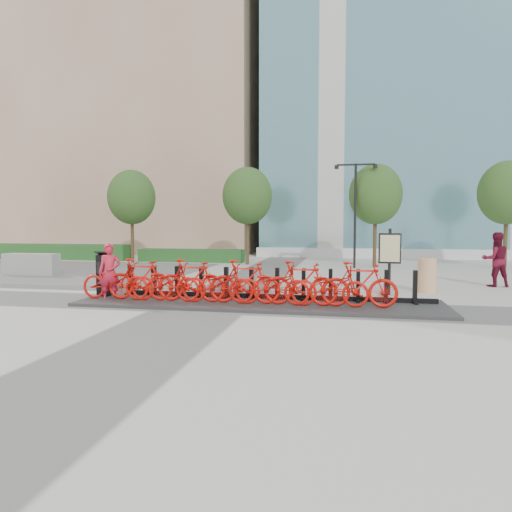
% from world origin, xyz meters
% --- Properties ---
extents(ground, '(120.00, 120.00, 0.00)m').
position_xyz_m(ground, '(0.00, 0.00, 0.00)').
color(ground, '#BBBAB2').
extents(tan_building, '(26.00, 16.00, 30.00)m').
position_xyz_m(tan_building, '(-16.00, 26.00, 15.00)').
color(tan_building, '#CCAA8F').
rests_on(tan_building, ground).
extents(glass_building, '(32.00, 16.00, 24.00)m').
position_xyz_m(glass_building, '(14.00, 26.00, 12.00)').
color(glass_building, '#5585A4').
rests_on(glass_building, ground).
extents(gravel_patch, '(14.00, 14.00, 0.00)m').
position_xyz_m(gravel_patch, '(-10.00, 7.00, 0.01)').
color(gravel_patch, '#4E4B49').
rests_on(gravel_patch, ground).
extents(hedge_a, '(10.00, 1.40, 0.90)m').
position_xyz_m(hedge_a, '(-14.00, 13.50, 0.45)').
color(hedge_a, '#286F2E').
rests_on(hedge_a, ground).
extents(hedge_b, '(6.00, 1.20, 0.70)m').
position_xyz_m(hedge_b, '(-5.00, 13.20, 0.35)').
color(hedge_b, '#286F2E').
rests_on(hedge_b, ground).
extents(tree_0, '(2.60, 2.60, 5.10)m').
position_xyz_m(tree_0, '(-8.00, 12.00, 3.59)').
color(tree_0, '#4C371A').
rests_on(tree_0, ground).
extents(tree_1, '(2.60, 2.60, 5.10)m').
position_xyz_m(tree_1, '(-1.50, 12.00, 3.59)').
color(tree_1, '#4C371A').
rests_on(tree_1, ground).
extents(tree_2, '(2.60, 2.60, 5.10)m').
position_xyz_m(tree_2, '(5.00, 12.00, 3.59)').
color(tree_2, '#4C371A').
rests_on(tree_2, ground).
extents(tree_3, '(2.60, 2.60, 5.10)m').
position_xyz_m(tree_3, '(11.00, 12.00, 3.59)').
color(tree_3, '#4C371A').
rests_on(tree_3, ground).
extents(streetlamp, '(2.00, 0.20, 5.00)m').
position_xyz_m(streetlamp, '(4.00, 11.00, 3.13)').
color(streetlamp, black).
rests_on(streetlamp, ground).
extents(dock_pad, '(9.60, 2.40, 0.08)m').
position_xyz_m(dock_pad, '(1.30, 0.30, 0.04)').
color(dock_pad, '#343434').
rests_on(dock_pad, ground).
extents(dock_rail_posts, '(8.02, 0.50, 0.85)m').
position_xyz_m(dock_rail_posts, '(1.36, 0.77, 0.51)').
color(dock_rail_posts, black).
rests_on(dock_rail_posts, dock_pad).
extents(bike_0, '(1.92, 0.67, 1.01)m').
position_xyz_m(bike_0, '(-2.60, -0.05, 0.58)').
color(bike_0, red).
rests_on(bike_0, dock_pad).
extents(bike_1, '(1.86, 0.53, 1.12)m').
position_xyz_m(bike_1, '(-1.88, -0.05, 0.64)').
color(bike_1, red).
rests_on(bike_1, dock_pad).
extents(bike_2, '(1.92, 0.67, 1.01)m').
position_xyz_m(bike_2, '(-1.16, -0.05, 0.58)').
color(bike_2, red).
rests_on(bike_2, dock_pad).
extents(bike_3, '(1.86, 0.53, 1.12)m').
position_xyz_m(bike_3, '(-0.44, -0.05, 0.64)').
color(bike_3, red).
rests_on(bike_3, dock_pad).
extents(bike_4, '(1.92, 0.67, 1.01)m').
position_xyz_m(bike_4, '(0.28, -0.05, 0.58)').
color(bike_4, red).
rests_on(bike_4, dock_pad).
extents(bike_5, '(1.86, 0.53, 1.12)m').
position_xyz_m(bike_5, '(1.00, -0.05, 0.64)').
color(bike_5, red).
rests_on(bike_5, dock_pad).
extents(bike_6, '(1.92, 0.67, 1.01)m').
position_xyz_m(bike_6, '(1.72, -0.05, 0.58)').
color(bike_6, red).
rests_on(bike_6, dock_pad).
extents(bike_7, '(1.86, 0.53, 1.12)m').
position_xyz_m(bike_7, '(2.44, -0.05, 0.64)').
color(bike_7, red).
rests_on(bike_7, dock_pad).
extents(bike_8, '(1.92, 0.67, 1.01)m').
position_xyz_m(bike_8, '(3.16, -0.05, 0.58)').
color(bike_8, red).
rests_on(bike_8, dock_pad).
extents(bike_9, '(1.86, 0.53, 1.12)m').
position_xyz_m(bike_9, '(3.88, -0.05, 0.64)').
color(bike_9, red).
rests_on(bike_9, dock_pad).
extents(kiosk, '(0.40, 0.34, 1.28)m').
position_xyz_m(kiosk, '(-3.22, 0.44, 0.70)').
color(kiosk, black).
rests_on(kiosk, dock_pad).
extents(worker_red, '(0.67, 0.55, 1.60)m').
position_xyz_m(worker_red, '(-2.77, -0.05, 0.80)').
color(worker_red, red).
rests_on(worker_red, ground).
extents(pedestrian, '(0.98, 0.81, 1.85)m').
position_xyz_m(pedestrian, '(8.56, 5.24, 0.92)').
color(pedestrian, maroon).
rests_on(pedestrian, ground).
extents(construction_barrel, '(0.72, 0.72, 1.06)m').
position_xyz_m(construction_barrel, '(6.03, 3.34, 0.53)').
color(construction_barrel, orange).
rests_on(construction_barrel, ground).
extents(jersey_barrier, '(2.32, 0.67, 0.89)m').
position_xyz_m(jersey_barrier, '(-9.34, 5.43, 0.45)').
color(jersey_barrier, gray).
rests_on(jersey_barrier, ground).
extents(map_sign, '(0.66, 0.15, 1.99)m').
position_xyz_m(map_sign, '(4.84, 2.62, 1.32)').
color(map_sign, black).
rests_on(map_sign, ground).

